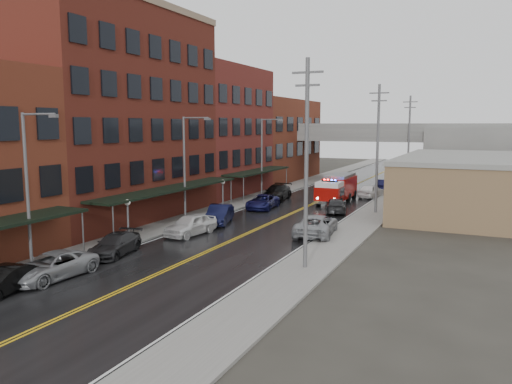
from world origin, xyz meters
The scene contains 33 objects.
road centered at (0.00, 30.00, 0.01)m, with size 11.00×160.00×0.02m, color black.
sidewalk_left centered at (-7.30, 30.00, 0.07)m, with size 3.00×160.00×0.15m, color slate.
sidewalk_right centered at (7.30, 30.00, 0.07)m, with size 3.00×160.00×0.15m, color slate.
curb_left centered at (-5.65, 30.00, 0.07)m, with size 0.30×160.00×0.15m, color gray.
curb_right centered at (5.65, 30.00, 0.07)m, with size 0.30×160.00×0.15m, color gray.
brick_building_b centered at (-13.30, 23.00, 9.00)m, with size 9.00×20.00×18.00m, color #512215.
brick_building_c centered at (-13.30, 40.50, 7.50)m, with size 9.00×15.00×15.00m, color maroon.
brick_building_far centered at (-13.30, 58.00, 6.00)m, with size 9.00×20.00×12.00m, color brown.
tan_building centered at (16.00, 40.00, 2.50)m, with size 14.00×22.00×5.00m, color olive.
right_far_block centered at (18.00, 70.00, 4.00)m, with size 18.00×30.00×8.00m, color slate.
awning_1 centered at (-7.49, 23.00, 2.99)m, with size 2.60×18.00×3.09m.
awning_2 centered at (-7.49, 40.50, 2.99)m, with size 2.60×13.00×3.09m.
globe_lamp_1 centered at (-6.40, 16.00, 2.31)m, with size 0.44×0.44×3.12m.
globe_lamp_2 centered at (-6.40, 30.00, 2.31)m, with size 0.44×0.44×3.12m.
street_lamp_0 centered at (-6.55, 8.00, 5.19)m, with size 2.64×0.22×9.00m.
street_lamp_1 centered at (-6.55, 24.00, 5.19)m, with size 2.64×0.22×9.00m.
street_lamp_2 centered at (-6.55, 40.00, 5.19)m, with size 2.64×0.22×9.00m.
utility_pole_0 centered at (7.20, 15.00, 6.31)m, with size 1.80×0.24×12.00m.
utility_pole_1 centered at (7.20, 35.00, 6.31)m, with size 1.80×0.24×12.00m.
utility_pole_2 centered at (7.20, 55.00, 6.31)m, with size 1.80×0.24×12.00m.
overpass centered at (0.00, 62.00, 5.99)m, with size 40.00×10.00×7.50m.
fire_truck centered at (1.97, 40.12, 1.60)m, with size 3.31×8.12×2.95m.
parked_car_left_1 centered at (-4.96, 4.70, 0.68)m, with size 1.43×4.10×1.35m, color black.
parked_car_left_2 centered at (-4.70, 7.51, 0.72)m, with size 2.38×5.16×1.43m, color gray.
parked_car_left_3 centered at (-5.00, 12.96, 0.68)m, with size 1.91×4.70×1.37m, color #232426.
parked_car_left_4 centered at (-3.69, 19.93, 0.82)m, with size 1.94×4.81×1.64m, color silver.
parked_car_left_5 centered at (-3.84, 24.69, 0.80)m, with size 1.70×4.87×1.60m, color black.
parked_car_left_6 centered at (-3.60, 33.09, 0.71)m, with size 2.35×5.09×1.41m, color #121446.
parked_car_left_7 centered at (-4.58, 39.14, 0.83)m, with size 2.34×5.75×1.67m, color black.
parked_car_right_0 centered at (5.00, 23.80, 0.81)m, with size 2.70×5.85×1.63m, color gray.
parked_car_right_1 centered at (3.61, 34.11, 0.68)m, with size 1.90×4.69×1.36m, color #252527.
parked_car_right_2 centered at (4.56, 45.38, 0.79)m, with size 1.86×4.63×1.58m, color white.
parked_car_right_3 centered at (5.00, 51.51, 0.76)m, with size 1.62×4.63×1.53m, color black.
Camera 1 is at (16.42, -11.67, 8.35)m, focal length 35.00 mm.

